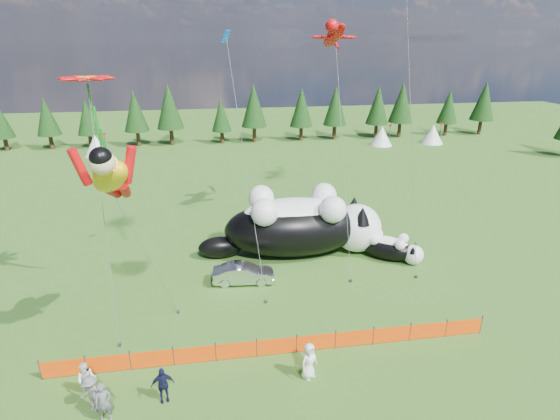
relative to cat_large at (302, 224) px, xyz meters
name	(u,v)px	position (x,y,z in m)	size (l,w,h in m)	color
ground	(269,319)	(-3.44, -7.76, -2.29)	(160.00, 160.00, 0.00)	#0D370A
safety_fence	(277,346)	(-3.44, -10.76, -1.79)	(22.06, 0.06, 1.10)	#262626
tree_line	(229,116)	(-3.44, 37.24, 1.71)	(90.00, 4.00, 8.00)	black
festival_tents	(308,138)	(7.56, 32.24, -0.89)	(50.00, 3.20, 2.80)	white
cat_large	(302,224)	(0.00, 0.00, 0.00)	(13.36, 5.05, 4.82)	black
cat_small	(390,247)	(6.04, -1.95, -1.39)	(4.59, 3.78, 1.90)	black
car	(243,274)	(-4.54, -3.58, -1.65)	(1.37, 3.92, 1.29)	silver
spectator_a	(104,403)	(-11.00, -13.65, -1.35)	(0.69, 0.45, 1.88)	#5B5C61
spectator_b	(87,380)	(-12.03, -12.11, -1.44)	(0.83, 0.49, 1.71)	white
spectator_c	(163,385)	(-8.73, -12.92, -1.44)	(1.00, 0.51, 1.71)	black
spectator_d	(91,394)	(-11.64, -13.00, -1.42)	(1.12, 0.58, 1.74)	#5B5C61
spectator_e	(309,361)	(-2.21, -12.51, -1.37)	(0.90, 0.59, 1.85)	white
superhero_kite	(110,177)	(-10.52, -9.15, 6.85)	(5.32, 5.57, 11.28)	yellow
gecko_kite	(334,36)	(3.41, 5.82, 12.61)	(3.20, 13.61, 18.09)	red
flower_kite	(87,82)	(-12.05, -4.32, 10.41)	(3.04, 6.16, 13.54)	red
diamond_kite_a	(228,53)	(-4.86, -2.29, 11.69)	(1.98, 4.60, 15.70)	#0B51B1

